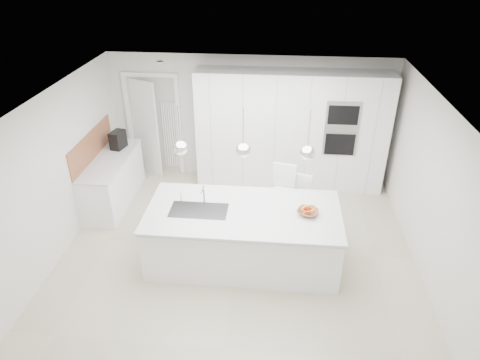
# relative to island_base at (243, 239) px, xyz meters

# --- Properties ---
(floor) EXTENTS (5.50, 5.50, 0.00)m
(floor) POSITION_rel_island_base_xyz_m (-0.10, 0.30, -0.43)
(floor) COLOR beige
(floor) RESTS_ON ground
(wall_back) EXTENTS (5.50, 0.00, 5.50)m
(wall_back) POSITION_rel_island_base_xyz_m (-0.10, 2.80, 0.82)
(wall_back) COLOR silver
(wall_back) RESTS_ON ground
(wall_left) EXTENTS (0.00, 5.00, 5.00)m
(wall_left) POSITION_rel_island_base_xyz_m (-2.85, 0.30, 0.82)
(wall_left) COLOR silver
(wall_left) RESTS_ON ground
(ceiling) EXTENTS (5.50, 5.50, 0.00)m
(ceiling) POSITION_rel_island_base_xyz_m (-0.10, 0.30, 2.07)
(ceiling) COLOR white
(ceiling) RESTS_ON wall_back
(tall_cabinets) EXTENTS (3.60, 0.60, 2.30)m
(tall_cabinets) POSITION_rel_island_base_xyz_m (0.70, 2.50, 0.72)
(tall_cabinets) COLOR white
(tall_cabinets) RESTS_ON floor
(oven_stack) EXTENTS (0.62, 0.04, 1.05)m
(oven_stack) POSITION_rel_island_base_xyz_m (1.60, 2.19, 0.92)
(oven_stack) COLOR #A5A5A8
(oven_stack) RESTS_ON tall_cabinets
(doorway_frame) EXTENTS (1.11, 0.08, 2.13)m
(doorway_frame) POSITION_rel_island_base_xyz_m (-2.05, 2.77, 0.59)
(doorway_frame) COLOR white
(doorway_frame) RESTS_ON floor
(hallway_door) EXTENTS (0.76, 0.38, 2.00)m
(hallway_door) POSITION_rel_island_base_xyz_m (-2.30, 2.72, 0.57)
(hallway_door) COLOR white
(hallway_door) RESTS_ON floor
(radiator) EXTENTS (0.32, 0.04, 1.40)m
(radiator) POSITION_rel_island_base_xyz_m (-1.73, 2.76, 0.42)
(radiator) COLOR white
(radiator) RESTS_ON floor
(left_base_cabinets) EXTENTS (0.60, 1.80, 0.86)m
(left_base_cabinets) POSITION_rel_island_base_xyz_m (-2.55, 1.50, 0.00)
(left_base_cabinets) COLOR white
(left_base_cabinets) RESTS_ON floor
(left_worktop) EXTENTS (0.62, 1.82, 0.04)m
(left_worktop) POSITION_rel_island_base_xyz_m (-2.55, 1.50, 0.45)
(left_worktop) COLOR silver
(left_worktop) RESTS_ON left_base_cabinets
(oak_backsplash) EXTENTS (0.02, 1.80, 0.50)m
(oak_backsplash) POSITION_rel_island_base_xyz_m (-2.84, 1.50, 0.72)
(oak_backsplash) COLOR #9F6240
(oak_backsplash) RESTS_ON wall_left
(island_base) EXTENTS (2.80, 1.20, 0.86)m
(island_base) POSITION_rel_island_base_xyz_m (0.00, 0.00, 0.00)
(island_base) COLOR white
(island_base) RESTS_ON floor
(island_worktop) EXTENTS (2.84, 1.40, 0.04)m
(island_worktop) POSITION_rel_island_base_xyz_m (0.00, 0.05, 0.45)
(island_worktop) COLOR silver
(island_worktop) RESTS_ON island_base
(island_sink) EXTENTS (0.84, 0.44, 0.18)m
(island_sink) POSITION_rel_island_base_xyz_m (-0.65, -0.00, 0.39)
(island_sink) COLOR #3F3F42
(island_sink) RESTS_ON island_worktop
(island_tap) EXTENTS (0.02, 0.02, 0.30)m
(island_tap) POSITION_rel_island_base_xyz_m (-0.60, 0.20, 0.62)
(island_tap) COLOR white
(island_tap) RESTS_ON island_worktop
(pendant_left) EXTENTS (0.20, 0.20, 0.20)m
(pendant_left) POSITION_rel_island_base_xyz_m (-0.85, -0.00, 1.47)
(pendant_left) COLOR white
(pendant_left) RESTS_ON ceiling
(pendant_mid) EXTENTS (0.20, 0.20, 0.20)m
(pendant_mid) POSITION_rel_island_base_xyz_m (-0.00, -0.00, 1.47)
(pendant_mid) COLOR white
(pendant_mid) RESTS_ON ceiling
(pendant_right) EXTENTS (0.20, 0.20, 0.20)m
(pendant_right) POSITION_rel_island_base_xyz_m (0.85, -0.00, 1.47)
(pendant_right) COLOR white
(pendant_right) RESTS_ON ceiling
(fruit_bowl) EXTENTS (0.38, 0.38, 0.07)m
(fruit_bowl) POSITION_rel_island_base_xyz_m (0.93, 0.04, 0.51)
(fruit_bowl) COLOR #9F6240
(fruit_bowl) RESTS_ON island_worktop
(espresso_machine) EXTENTS (0.27, 0.35, 0.34)m
(espresso_machine) POSITION_rel_island_base_xyz_m (-2.53, 1.97, 0.64)
(espresso_machine) COLOR black
(espresso_machine) RESTS_ON left_worktop
(bar_stool_left) EXTENTS (0.50, 0.62, 1.21)m
(bar_stool_left) POSITION_rel_island_base_xyz_m (0.59, 0.82, 0.17)
(bar_stool_left) COLOR white
(bar_stool_left) RESTS_ON floor
(bar_stool_right) EXTENTS (0.47, 0.56, 1.05)m
(bar_stool_right) POSITION_rel_island_base_xyz_m (0.88, 0.81, 0.10)
(bar_stool_right) COLOR white
(bar_stool_right) RESTS_ON floor
(apple_a) EXTENTS (0.08, 0.08, 0.08)m
(apple_a) POSITION_rel_island_base_xyz_m (0.94, 0.06, 0.54)
(apple_a) COLOR red
(apple_a) RESTS_ON fruit_bowl
(apple_b) EXTENTS (0.08, 0.08, 0.08)m
(apple_b) POSITION_rel_island_base_xyz_m (0.92, 0.08, 0.54)
(apple_b) COLOR red
(apple_b) RESTS_ON fruit_bowl
(apple_c) EXTENTS (0.08, 0.08, 0.08)m
(apple_c) POSITION_rel_island_base_xyz_m (0.91, 0.08, 0.54)
(apple_c) COLOR red
(apple_c) RESTS_ON fruit_bowl
(banana_bunch) EXTENTS (0.24, 0.17, 0.22)m
(banana_bunch) POSITION_rel_island_base_xyz_m (0.93, 0.02, 0.59)
(banana_bunch) COLOR gold
(banana_bunch) RESTS_ON fruit_bowl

